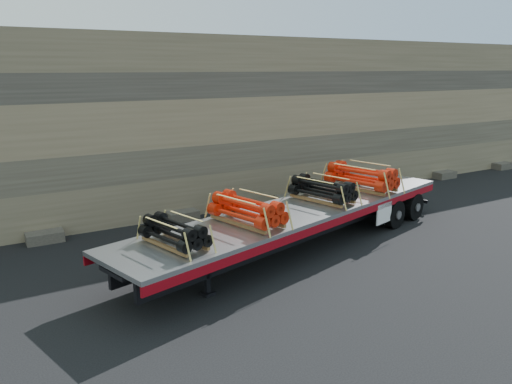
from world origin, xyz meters
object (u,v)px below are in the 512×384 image
(trailer, at_px, (299,228))
(bundle_front, at_px, (175,233))
(bundle_midrear, at_px, (322,190))
(bundle_rear, at_px, (361,177))
(bundle_midfront, at_px, (247,210))

(trailer, xyz_separation_m, bundle_front, (-4.77, -1.29, 1.02))
(trailer, bearing_deg, bundle_midrear, -0.00)
(bundle_front, bearing_deg, bundle_rear, -0.00)
(bundle_front, relative_size, bundle_rear, 0.76)
(trailer, distance_m, bundle_rear, 3.75)
(trailer, xyz_separation_m, bundle_midrear, (1.16, 0.32, 1.06))
(bundle_front, bearing_deg, trailer, 0.00)
(bundle_front, bearing_deg, bundle_midrear, 0.00)
(bundle_front, xyz_separation_m, bundle_midfront, (2.49, 0.68, 0.06))
(bundle_front, distance_m, bundle_rear, 8.52)
(trailer, relative_size, bundle_midfront, 6.06)
(bundle_front, xyz_separation_m, bundle_rear, (8.22, 2.23, 0.11))
(bundle_front, height_order, bundle_midrear, bundle_midrear)
(trailer, relative_size, bundle_midrear, 6.30)
(trailer, height_order, bundle_rear, bundle_rear)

